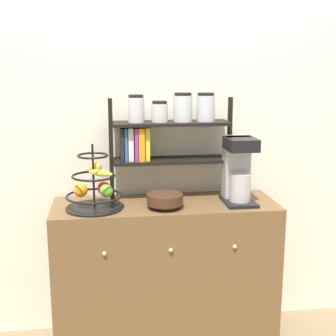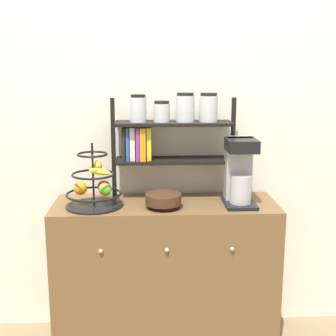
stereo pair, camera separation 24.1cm
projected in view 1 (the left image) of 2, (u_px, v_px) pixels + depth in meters
name	position (u px, v px, depth m)	size (l,w,h in m)	color
wall_back	(159.00, 123.00, 2.83)	(7.00, 0.05, 2.60)	silver
sideboard	(165.00, 274.00, 2.75)	(1.27, 0.46, 0.87)	brown
coffee_maker	(238.00, 169.00, 2.66)	(0.17, 0.25, 0.38)	black
fruit_stand	(95.00, 188.00, 2.54)	(0.31, 0.31, 0.36)	black
wooden_bowl	(165.00, 200.00, 2.56)	(0.20, 0.20, 0.08)	#422819
shelf_hutch	(164.00, 129.00, 2.70)	(0.72, 0.20, 0.62)	black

